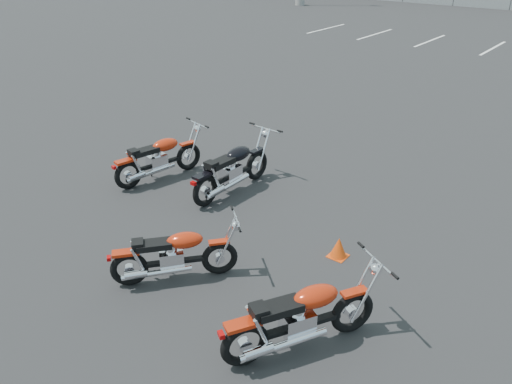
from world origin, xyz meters
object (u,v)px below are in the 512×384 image
Objects in this scene: motorcycle_third_red at (174,255)px; motorcycle_rear_red at (301,317)px; motorcycle_second_black at (232,169)px; motorcycle_front_red at (159,158)px.

motorcycle_rear_red is at bearing -0.45° from motorcycle_third_red.
motorcycle_second_black is 1.08× the size of motorcycle_rear_red.
motorcycle_third_red is at bearing -66.01° from motorcycle_second_black.
motorcycle_rear_red is at bearing -24.03° from motorcycle_front_red.
motorcycle_rear_red is at bearing -38.48° from motorcycle_second_black.
motorcycle_second_black is at bearing 141.52° from motorcycle_rear_red.
motorcycle_third_red is at bearing 179.55° from motorcycle_rear_red.
motorcycle_front_red is 1.23× the size of motorcycle_third_red.
motorcycle_second_black is at bearing 16.93° from motorcycle_front_red.
motorcycle_third_red is 2.25m from motorcycle_rear_red.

